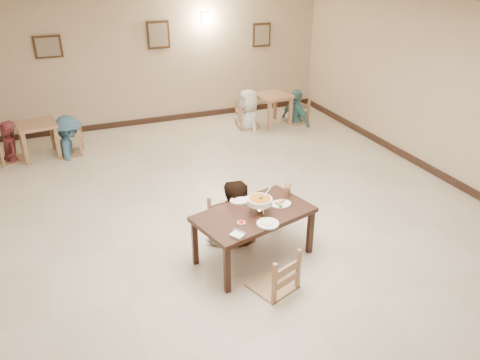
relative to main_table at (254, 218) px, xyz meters
name	(u,v)px	position (x,y,z in m)	size (l,w,h in m)	color
floor	(237,224)	(0.11, 0.88, -0.61)	(10.00, 10.00, 0.00)	beige
ceiling	(236,13)	(0.11, 0.88, 2.39)	(10.00, 10.00, 0.00)	silver
wall_back	(155,58)	(0.11, 5.88, 0.89)	(10.00, 10.00, 0.00)	tan
wall_right	(463,98)	(4.11, 0.88, 0.89)	(10.00, 10.00, 0.00)	tan
baseboard_back	(160,119)	(0.11, 5.85, -0.55)	(8.00, 0.06, 0.12)	black
baseboard_right	(444,177)	(4.08, 0.88, -0.55)	(0.06, 10.00, 0.12)	black
picture_a	(48,47)	(-2.09, 5.83, 1.29)	(0.55, 0.04, 0.45)	#331F11
picture_b	(158,35)	(0.21, 5.83, 1.39)	(0.50, 0.04, 0.60)	#331F11
picture_c	(262,35)	(2.71, 5.83, 1.24)	(0.45, 0.04, 0.55)	#331F11
wall_sconce	(205,18)	(1.31, 5.84, 1.69)	(0.16, 0.05, 0.22)	#FFD88C
main_table	(254,218)	(0.00, 0.00, 0.00)	(1.65, 1.19, 0.69)	#331D15
chair_far	(228,203)	(-0.10, 0.67, -0.12)	(0.47, 0.47, 1.00)	tan
chair_near	(273,251)	(-0.02, -0.64, -0.09)	(0.49, 0.49, 1.04)	tan
main_diner	(233,182)	(-0.07, 0.56, 0.26)	(0.85, 0.66, 1.75)	gray
curry_warmer	(260,201)	(0.06, -0.03, 0.25)	(0.36, 0.32, 0.29)	silver
rice_plate_far	(240,200)	(-0.05, 0.34, 0.09)	(0.29, 0.29, 0.07)	white
rice_plate_near	(268,223)	(0.04, -0.33, 0.09)	(0.27, 0.27, 0.06)	white
fried_plate	(281,204)	(0.40, 0.04, 0.10)	(0.28, 0.28, 0.06)	white
chili_dish	(241,223)	(-0.25, -0.19, 0.09)	(0.10, 0.10, 0.02)	white
napkin_cutlery	(237,235)	(-0.40, -0.43, 0.09)	(0.21, 0.24, 0.03)	white
drink_glass	(288,190)	(0.60, 0.25, 0.16)	(0.08, 0.08, 0.16)	white
bg_table_left	(37,130)	(-2.55, 4.66, -0.05)	(0.80, 0.80, 0.70)	#A47A5A
bg_table_right	(273,100)	(2.50, 4.69, -0.03)	(0.84, 0.84, 0.72)	#A47A5A
bg_chair_ll	(7,138)	(-3.09, 4.65, -0.14)	(0.45, 0.45, 0.96)	tan
bg_chair_lr	(67,129)	(-2.00, 4.61, -0.10)	(0.49, 0.49, 1.04)	tan
bg_chair_rl	(248,105)	(1.91, 4.74, -0.09)	(0.50, 0.50, 1.06)	tan
bg_chair_rr	(297,101)	(3.09, 4.62, -0.11)	(0.48, 0.48, 1.02)	tan
bg_diner_a	(3,122)	(-3.09, 4.65, 0.19)	(0.58, 0.38, 1.60)	#551F25
bg_diner_b	(65,116)	(-2.00, 4.61, 0.17)	(1.02, 0.58, 1.57)	#426E8B
bg_diner_c	(248,90)	(1.91, 4.74, 0.26)	(0.86, 0.56, 1.76)	silver
bg_diner_d	(297,90)	(3.09, 4.62, 0.17)	(0.92, 0.38, 1.57)	teal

